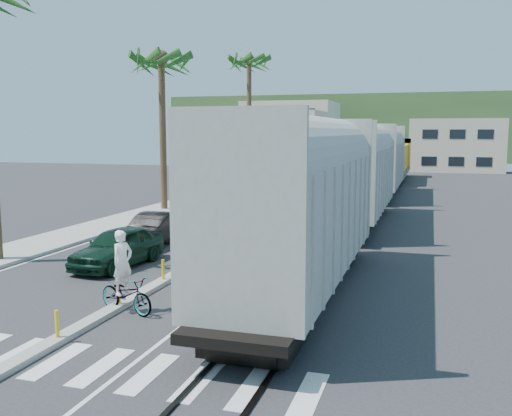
{
  "coord_description": "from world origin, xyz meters",
  "views": [
    {
      "loc": [
        8.9,
        -12.81,
        5.33
      ],
      "look_at": [
        1.64,
        10.86,
        2.0
      ],
      "focal_mm": 40.0,
      "sensor_mm": 36.0,
      "label": 1
    }
  ],
  "objects": [
    {
      "name": "car_second",
      "position": [
        -3.49,
        11.08,
        0.76
      ],
      "size": [
        1.72,
        4.63,
        1.51
      ],
      "primitive_type": "imported",
      "rotation": [
        0.0,
        0.0,
        0.01
      ],
      "color": "black",
      "rests_on": "ground"
    },
    {
      "name": "palm_trees",
      "position": [
        -8.1,
        22.7,
        10.81
      ],
      "size": [
        3.5,
        37.2,
        13.75
      ],
      "color": "brown",
      "rests_on": "ground"
    },
    {
      "name": "rails",
      "position": [
        5.0,
        28.0,
        0.03
      ],
      "size": [
        1.56,
        100.0,
        0.06
      ],
      "color": "black",
      "rests_on": "ground"
    },
    {
      "name": "ground",
      "position": [
        0.0,
        0.0,
        0.0
      ],
      "size": [
        140.0,
        140.0,
        0.0
      ],
      "primitive_type": "plane",
      "color": "#28282B",
      "rests_on": "ground"
    },
    {
      "name": "buildings",
      "position": [
        -6.41,
        71.66,
        4.36
      ],
      "size": [
        38.0,
        27.0,
        10.0
      ],
      "color": "beige",
      "rests_on": "ground"
    },
    {
      "name": "car_rear",
      "position": [
        -3.91,
        24.01,
        0.63
      ],
      "size": [
        2.58,
        4.77,
        1.26
      ],
      "primitive_type": "imported",
      "rotation": [
        0.0,
        0.0,
        0.05
      ],
      "color": "#A5A7AA",
      "rests_on": "ground"
    },
    {
      "name": "hillside",
      "position": [
        0.0,
        100.0,
        6.0
      ],
      "size": [
        80.0,
        20.0,
        12.0
      ],
      "primitive_type": "cube",
      "color": "#385628",
      "rests_on": "ground"
    },
    {
      "name": "sidewalk",
      "position": [
        -8.5,
        25.0,
        0.07
      ],
      "size": [
        3.0,
        90.0,
        0.15
      ],
      "primitive_type": "cube",
      "color": "gray",
      "rests_on": "ground"
    },
    {
      "name": "car_lead",
      "position": [
        -2.83,
        6.76,
        0.79
      ],
      "size": [
        2.7,
        4.95,
        1.57
      ],
      "primitive_type": "imported",
      "rotation": [
        0.0,
        0.0,
        -0.09
      ],
      "color": "black",
      "rests_on": "ground"
    },
    {
      "name": "cyclist",
      "position": [
        0.41,
        1.71,
        0.77
      ],
      "size": [
        1.99,
        2.53,
        2.46
      ],
      "rotation": [
        0.0,
        0.0,
        1.25
      ],
      "color": "#9EA0A5",
      "rests_on": "ground"
    },
    {
      "name": "crosswalk",
      "position": [
        0.0,
        -2.0,
        0.01
      ],
      "size": [
        14.0,
        2.2,
        0.01
      ],
      "primitive_type": "cube",
      "color": "silver",
      "rests_on": "ground"
    },
    {
      "name": "car_third",
      "position": [
        -3.51,
        17.85,
        0.76
      ],
      "size": [
        2.87,
        5.52,
        1.51
      ],
      "primitive_type": "imported",
      "rotation": [
        0.0,
        0.0,
        -0.07
      ],
      "color": "black",
      "rests_on": "ground"
    },
    {
      "name": "median",
      "position": [
        0.0,
        19.96,
        0.09
      ],
      "size": [
        0.45,
        60.0,
        0.85
      ],
      "color": "gray",
      "rests_on": "ground"
    },
    {
      "name": "lane_markings",
      "position": [
        -2.15,
        25.0,
        0.0
      ],
      "size": [
        9.42,
        90.0,
        0.01
      ],
      "color": "silver",
      "rests_on": "ground"
    },
    {
      "name": "freight_train",
      "position": [
        5.0,
        25.59,
        2.91
      ],
      "size": [
        3.0,
        60.94,
        5.85
      ],
      "color": "#A2A095",
      "rests_on": "ground"
    }
  ]
}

